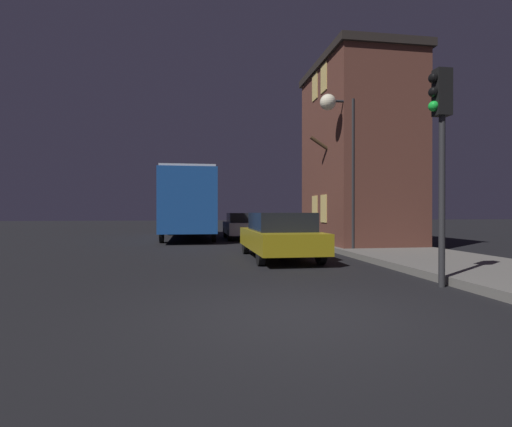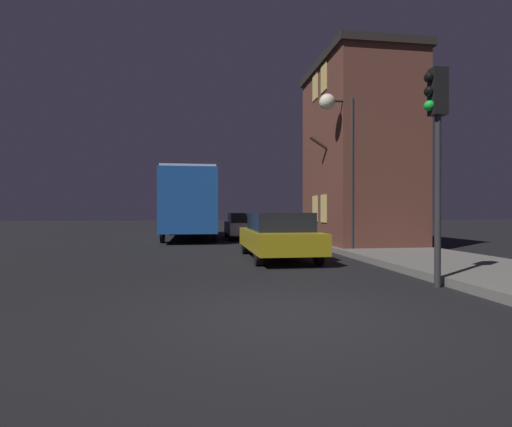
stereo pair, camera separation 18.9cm
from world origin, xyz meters
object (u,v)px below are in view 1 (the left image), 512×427
streetlamp (337,129)px  bare_tree (346,192)px  car_near_lane (279,235)px  traffic_light (441,131)px  bus (189,200)px  car_mid_lane (244,225)px

streetlamp → bare_tree: size_ratio=1.22×
car_near_lane → traffic_light: bearing=-67.3°
streetlamp → traffic_light: bearing=-92.0°
traffic_light → streetlamp: bearing=88.0°
traffic_light → bare_tree: bare_tree is taller
bus → car_near_lane: size_ratio=2.01×
bus → bare_tree: bearing=-50.0°
bus → traffic_light: bearing=-71.8°
bare_tree → traffic_light: bearing=-98.7°
traffic_light → bus: (-4.94, 15.00, -0.92)m
streetlamp → bus: 10.52m
streetlamp → car_mid_lane: bearing=106.2°
traffic_light → bus: 15.82m
bare_tree → car_near_lane: bearing=-140.0°
streetlamp → car_near_lane: (-2.29, -1.14, -3.58)m
streetlamp → traffic_light: (-0.21, -6.11, -1.30)m
bare_tree → car_mid_lane: bearing=117.5°
car_near_lane → car_mid_lane: size_ratio=1.14×
streetlamp → traffic_light: streetlamp is taller
streetlamp → bus: size_ratio=0.56×
bare_tree → car_near_lane: bare_tree is taller
traffic_light → bare_tree: bearing=81.3°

